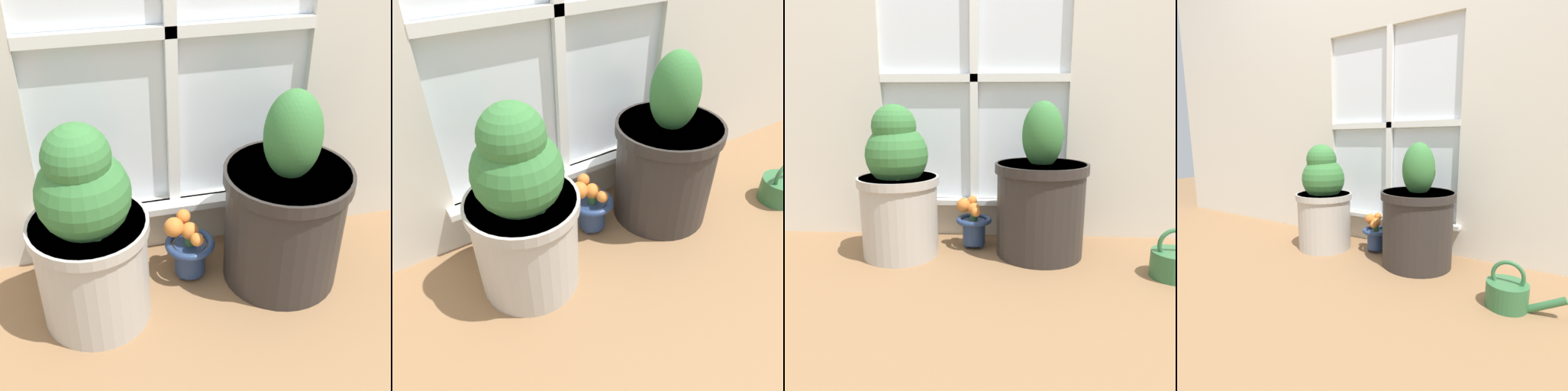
{
  "view_description": "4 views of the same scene",
  "coord_description": "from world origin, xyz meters",
  "views": [
    {
      "loc": [
        -0.29,
        -0.86,
        1.22
      ],
      "look_at": [
        0.02,
        0.41,
        0.34
      ],
      "focal_mm": 50.0,
      "sensor_mm": 36.0,
      "label": 1
    },
    {
      "loc": [
        -0.59,
        -0.46,
        1.01
      ],
      "look_at": [
        -0.04,
        0.4,
        0.22
      ],
      "focal_mm": 35.0,
      "sensor_mm": 36.0,
      "label": 2
    },
    {
      "loc": [
        0.13,
        -1.18,
        0.62
      ],
      "look_at": [
        0.04,
        0.38,
        0.26
      ],
      "focal_mm": 35.0,
      "sensor_mm": 36.0,
      "label": 3
    },
    {
      "loc": [
        0.89,
        -1.05,
        0.64
      ],
      "look_at": [
        0.0,
        0.44,
        0.34
      ],
      "focal_mm": 28.0,
      "sensor_mm": 36.0,
      "label": 4
    }
  ],
  "objects": [
    {
      "name": "potted_plant_left",
      "position": [
        -0.3,
        0.36,
        0.29
      ],
      "size": [
        0.34,
        0.34,
        0.63
      ],
      "color": "#B7B2A8",
      "rests_on": "ground_plane"
    },
    {
      "name": "ground_plane",
      "position": [
        0.0,
        0.0,
        0.0
      ],
      "size": [
        10.0,
        10.0,
        0.0
      ],
      "primitive_type": "plane",
      "color": "olive"
    },
    {
      "name": "potted_plant_right",
      "position": [
        0.3,
        0.4,
        0.25
      ],
      "size": [
        0.39,
        0.39,
        0.65
      ],
      "color": "#2D2826",
      "rests_on": "ground_plane"
    },
    {
      "name": "flower_vase",
      "position": [
        0.01,
        0.46,
        0.12
      ],
      "size": [
        0.16,
        0.16,
        0.23
      ],
      "color": "navy",
      "rests_on": "ground_plane"
    }
  ]
}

